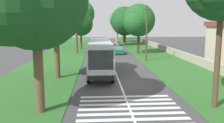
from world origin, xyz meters
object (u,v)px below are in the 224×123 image
Objects in this scene: trailing_minibus_0 at (112,40)px; roadside_tree_left_0 at (80,25)px; roadside_tree_left_2 at (75,15)px; coach_bus at (100,55)px; roadside_tree_left_1 at (32,1)px; roadside_tree_right_3 at (117,20)px; roadside_tree_left_3 at (80,15)px; trailing_car_1 at (115,47)px; utility_pole at (147,33)px; roadside_tree_right_2 at (138,21)px; trailing_car_0 at (118,50)px; roadside_tree_left_4 at (54,12)px; roadside_tree_right_4 at (124,22)px; roadside_tree_right_1 at (123,19)px.

roadside_tree_left_0 reaches higher than trailing_minibus_0.
roadside_tree_left_2 reaches higher than roadside_tree_left_0.
roadside_tree_left_1 is at bearing 159.60° from coach_bus.
roadside_tree_right_3 is (58.03, -6.66, 4.82)m from coach_bus.
roadside_tree_left_1 is 50.48m from roadside_tree_left_3.
trailing_car_1 is at bearing -179.92° from trailing_minibus_0.
roadside_tree_right_2 is at bearing -1.31° from utility_pole.
roadside_tree_left_3 is at bearing 21.80° from trailing_car_0.
trailing_minibus_0 is 0.61× the size of roadside_tree_left_4.
roadside_tree_right_3 reaches higher than roadside_tree_left_2.
roadside_tree_left_0 is 14.54m from roadside_tree_right_2.
coach_bus is 2.60× the size of trailing_car_1.
trailing_minibus_0 is (9.47, 0.01, 0.88)m from trailing_car_1.
roadside_tree_left_0 is 0.82× the size of roadside_tree_right_4.
coach_bus is at bearing -173.21° from roadside_tree_left_3.
roadside_tree_left_2 is at bearing 125.77° from trailing_car_1.
roadside_tree_left_0 is at bearing 31.14° from utility_pole.
coach_bus is 24.99m from trailing_car_1.
roadside_tree_left_0 reaches higher than coach_bus.
roadside_tree_left_4 is (-28.89, 0.60, 1.37)m from roadside_tree_left_0.
trailing_car_0 is at bearing -158.20° from roadside_tree_left_3.
roadside_tree_right_4 is (-3.16, -11.46, -2.00)m from roadside_tree_left_3.
trailing_car_1 is at bearing 12.92° from utility_pole.
trailing_car_0 is 0.53× the size of utility_pole.
roadside_tree_left_1 is (-38.57, 0.19, 1.54)m from roadside_tree_left_0.
trailing_car_1 is 13.03m from roadside_tree_right_4.
roadside_tree_left_1 is (-11.18, 4.16, 4.76)m from coach_bus.
trailing_minibus_0 is 0.65× the size of roadside_tree_right_2.
roadside_tree_right_1 reaches higher than utility_pole.
trailing_car_0 is 0.44× the size of roadside_tree_left_2.
roadside_tree_left_1 is at bearing 165.25° from trailing_car_0.
coach_bus is 39.99m from roadside_tree_left_3.
roadside_tree_right_1 is at bearing -9.21° from coach_bus.
roadside_tree_left_4 is 0.92× the size of roadside_tree_right_1.
roadside_tree_left_0 is at bearing -176.59° from roadside_tree_left_3.
trailing_car_1 is 34.07m from roadside_tree_right_3.
roadside_tree_right_1 is at bearing -11.48° from roadside_tree_left_1.
roadside_tree_right_4 is (36.12, -6.78, 3.84)m from coach_bus.
roadside_tree_right_2 is 17.97m from roadside_tree_right_4.
roadside_tree_left_2 is at bearing 152.87° from trailing_minibus_0.
coach_bus reaches higher than trailing_car_0.
roadside_tree_left_3 is at bearing 119.51° from roadside_tree_right_1.
roadside_tree_left_3 is 1.20× the size of roadside_tree_right_4.
roadside_tree_left_0 is 0.82× the size of roadside_tree_right_3.
roadside_tree_right_4 is at bearing 176.00° from roadside_tree_right_1.
trailing_car_1 is 28.08m from roadside_tree_left_4.
trailing_minibus_0 is (15.69, 0.19, 0.88)m from trailing_car_0.
roadside_tree_left_3 is 32.52m from utility_pole.
roadside_tree_right_2 is (19.66, -11.81, -0.69)m from roadside_tree_left_4.
roadside_tree_right_1 reaches higher than trailing_car_0.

